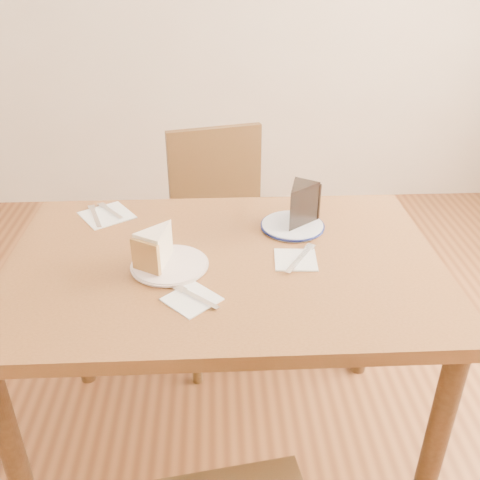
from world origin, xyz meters
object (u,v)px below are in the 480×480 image
object	(u,v)px
chair_far	(225,235)
plate_cream	(170,265)
carrot_cake	(160,246)
chocolate_cake	(298,207)
table	(224,288)
plate_navy	(292,226)

from	to	relation	value
chair_far	plate_cream	distance (m)	0.69
carrot_cake	chocolate_cake	bearing A→B (deg)	57.30
chair_far	chocolate_cake	bearing A→B (deg)	103.50
chair_far	chocolate_cake	world-z (taller)	chair_far
table	plate_cream	bearing A→B (deg)	-167.21
plate_cream	plate_navy	xyz separation A→B (m)	(0.36, 0.21, 0.00)
plate_cream	chocolate_cake	size ratio (longest dim) A/B	1.71
table	chocolate_cake	bearing A→B (deg)	37.51
chair_far	plate_navy	distance (m)	0.53
table	chair_far	size ratio (longest dim) A/B	1.34
chair_far	table	bearing A→B (deg)	74.55
table	carrot_cake	distance (m)	0.23
table	chocolate_cake	world-z (taller)	chocolate_cake
plate_navy	chocolate_cake	bearing A→B (deg)	6.03
table	chocolate_cake	size ratio (longest dim) A/B	10.19
chair_far	carrot_cake	bearing A→B (deg)	59.03
plate_cream	plate_navy	world-z (taller)	same
plate_cream	chocolate_cake	xyz separation A→B (m)	(0.38, 0.21, 0.06)
chair_far	plate_cream	world-z (taller)	chair_far
table	chocolate_cake	xyz separation A→B (m)	(0.23, 0.18, 0.17)
plate_cream	carrot_cake	bearing A→B (deg)	146.93
plate_navy	carrot_cake	size ratio (longest dim) A/B	1.63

